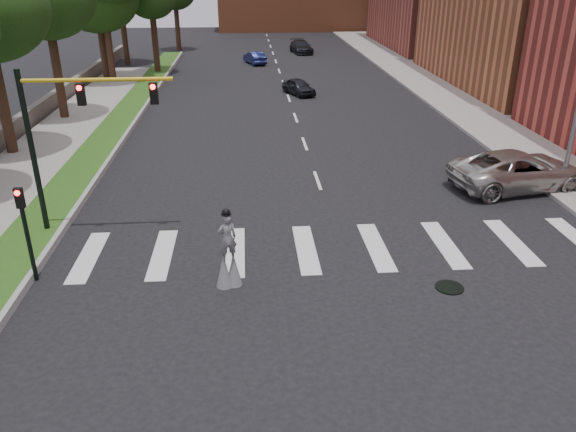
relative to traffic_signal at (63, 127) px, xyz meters
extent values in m
plane|color=black|center=(9.78, -3.00, -4.15)|extent=(160.00, 160.00, 0.00)
cube|color=#244C15|center=(-1.72, 17.00, -4.03)|extent=(2.00, 60.00, 0.25)
cube|color=#979792|center=(-0.67, 17.00, -4.01)|extent=(0.20, 60.00, 0.28)
cube|color=gray|center=(-4.72, 7.00, -4.06)|extent=(4.00, 60.00, 0.18)
cube|color=gray|center=(22.28, 22.00, -4.06)|extent=(5.00, 90.00, 0.18)
cube|color=#555149|center=(-7.22, 19.00, -3.60)|extent=(0.50, 56.00, 1.10)
cylinder|color=black|center=(12.78, -5.00, -4.13)|extent=(0.90, 0.90, 0.04)
cylinder|color=black|center=(-1.22, 0.00, -1.05)|extent=(0.20, 0.20, 6.20)
cylinder|color=gold|center=(1.38, 0.00, 1.65)|extent=(5.20, 0.14, 0.14)
cube|color=black|center=(0.78, 0.00, 1.15)|extent=(0.28, 0.18, 0.75)
cylinder|color=#FF0C0C|center=(0.78, -0.10, 1.40)|extent=(0.18, 0.06, 0.18)
cube|color=black|center=(3.28, 0.00, 1.15)|extent=(0.28, 0.18, 0.75)
cylinder|color=#FF0C0C|center=(3.28, -0.10, 1.40)|extent=(0.18, 0.06, 0.18)
cylinder|color=black|center=(-0.52, -3.50, -2.65)|extent=(0.14, 0.14, 3.00)
cube|color=black|center=(-0.52, -3.50, -1.25)|extent=(0.25, 0.16, 0.65)
cylinder|color=#FF0C0C|center=(-0.52, -3.60, -1.05)|extent=(0.16, 0.05, 0.16)
cylinder|color=black|center=(5.94, -4.26, -3.70)|extent=(0.07, 0.07, 0.89)
cylinder|color=black|center=(5.63, -4.34, -3.70)|extent=(0.07, 0.07, 0.89)
cone|color=slate|center=(5.94, -4.26, -3.59)|extent=(0.52, 0.52, 1.11)
cone|color=slate|center=(5.63, -4.34, -3.59)|extent=(0.52, 0.52, 1.11)
imported|color=slate|center=(5.78, -4.30, -2.46)|extent=(0.67, 0.53, 1.60)
sphere|color=black|center=(5.78, -4.30, -1.60)|extent=(0.26, 0.26, 0.26)
cylinder|color=black|center=(5.78, -4.30, -1.65)|extent=(0.34, 0.34, 0.02)
cube|color=yellow|center=(5.74, -4.16, -2.02)|extent=(0.22, 0.05, 0.10)
imported|color=#B1AEA7|center=(18.78, 3.29, -3.28)|extent=(6.66, 3.91, 1.74)
imported|color=black|center=(10.67, 24.28, -3.54)|extent=(2.74, 3.88, 1.23)
imported|color=navy|center=(7.53, 39.42, -3.52)|extent=(2.46, 4.04, 1.26)
imported|color=black|center=(13.05, 46.79, -3.45)|extent=(2.66, 5.08, 1.41)
cylinder|color=black|center=(-6.17, 10.17, -1.18)|extent=(0.56, 0.56, 5.94)
cylinder|color=black|center=(-5.55, 17.75, -1.10)|extent=(0.56, 0.56, 6.11)
cylinder|color=black|center=(-4.94, 30.31, -0.56)|extent=(0.56, 0.56, 7.19)
cylinder|color=black|center=(-5.54, 40.14, -1.07)|extent=(0.56, 0.56, 6.16)
cylinder|color=black|center=(-1.69, 34.50, -1.35)|extent=(0.56, 0.56, 5.60)
cylinder|color=black|center=(-1.30, 50.23, -1.48)|extent=(0.56, 0.56, 5.34)
cylinder|color=black|center=(-5.66, 31.10, -1.52)|extent=(0.56, 0.56, 5.27)
camera|label=1|loc=(6.49, -19.93, 5.28)|focal=35.00mm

